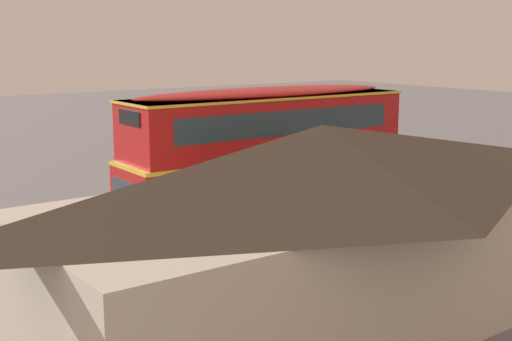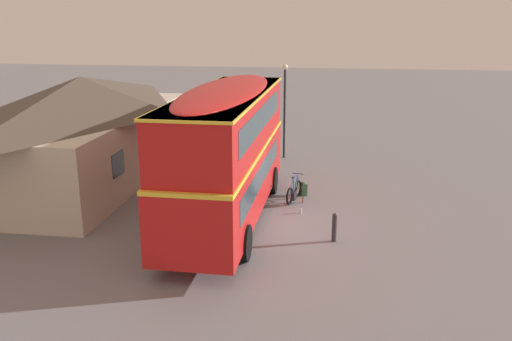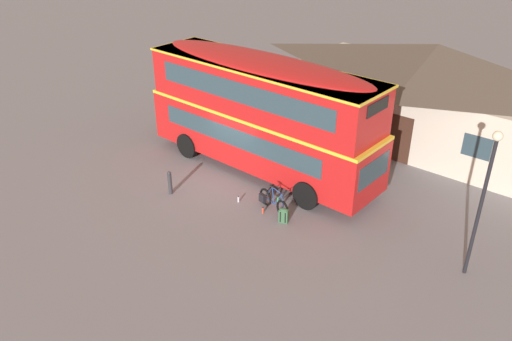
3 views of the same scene
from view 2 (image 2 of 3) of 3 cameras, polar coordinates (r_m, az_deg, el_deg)
name	(u,v)px [view 2 (image 2 of 3)]	position (r m, az deg, el deg)	size (l,w,h in m)	color
ground_plane	(262,225)	(18.76, 0.68, -5.85)	(120.00, 120.00, 0.00)	slate
double_decker_bus	(227,148)	(18.55, -3.07, 2.45)	(10.35, 2.72, 4.79)	black
touring_bicycle	(294,192)	(21.12, 4.05, -2.28)	(1.67, 0.58, 1.01)	black
backpack_on_ground	(304,188)	(21.86, 5.08, -1.91)	(0.38, 0.33, 0.55)	#386642
water_bottle_red_squeeze	(303,200)	(21.04, 5.02, -3.09)	(0.07, 0.07, 0.26)	#D84C33
water_bottle_clear_plastic	(301,210)	(19.92, 4.81, -4.21)	(0.07, 0.07, 0.25)	silver
pub_building	(84,128)	(24.64, -17.78, 4.33)	(13.14, 6.08, 4.54)	beige
street_lamp	(285,101)	(27.13, 3.06, 7.38)	(0.28, 0.28, 4.74)	black
kerb_bollard	(334,227)	(17.49, 8.32, -5.94)	(0.16, 0.16, 0.97)	#333338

